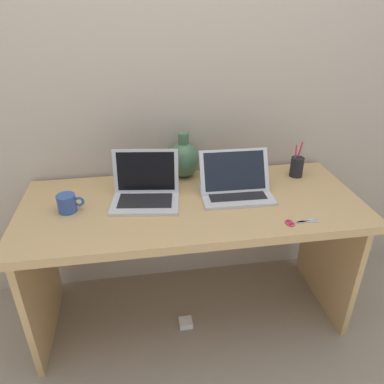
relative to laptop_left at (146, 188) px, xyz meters
The scene contains 10 objects.
ground_plane 0.81m from the laptop_left, 15.31° to the right, with size 6.00×6.00×0.00m, color gray.
back_wall 0.57m from the laptop_left, 56.51° to the left, with size 4.40×0.04×2.40m, color #BCAD99.
desk 0.30m from the laptop_left, 15.31° to the right, with size 1.59×0.67×0.72m.
laptop_left is the anchor object (origin of this frame).
laptop_right 0.43m from the laptop_left, ahead, with size 0.34×0.24×0.20m.
green_vase 0.31m from the laptop_left, 46.03° to the left, with size 0.16×0.16×0.24m.
coffee_mug 0.35m from the laptop_left, behind, with size 0.12×0.08×0.08m.
pen_cup 0.81m from the laptop_left, ahead, with size 0.07×0.07×0.19m.
scissors 0.69m from the laptop_left, 26.52° to the right, with size 0.15×0.05×0.01m.
power_brick 0.79m from the laptop_left, 40.90° to the right, with size 0.07×0.07×0.03m, color white.
Camera 1 is at (-0.23, -1.47, 1.57)m, focal length 34.17 mm.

